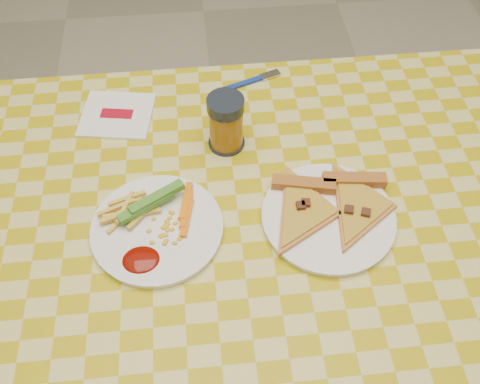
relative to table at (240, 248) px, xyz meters
name	(u,v)px	position (x,y,z in m)	size (l,w,h in m)	color
ground	(240,370)	(0.00, 0.00, -0.68)	(8.00, 8.00, 0.00)	beige
table	(240,248)	(0.00, 0.00, 0.00)	(1.28, 0.88, 0.76)	white
plate_left	(157,229)	(-0.14, 0.00, 0.08)	(0.23, 0.23, 0.01)	white
plate_right	(328,218)	(0.16, 0.00, 0.08)	(0.23, 0.23, 0.01)	white
fries_veggies	(151,217)	(-0.15, 0.02, 0.10)	(0.19, 0.18, 0.04)	#F7E24E
pizza_slices	(330,205)	(0.16, 0.01, 0.09)	(0.28, 0.25, 0.02)	#CC7F3E
drink_glass	(226,123)	(-0.01, 0.20, 0.13)	(0.07, 0.07, 0.12)	black
napkin	(117,115)	(-0.23, 0.30, 0.08)	(0.16, 0.16, 0.01)	white
fork	(251,81)	(0.06, 0.38, 0.08)	(0.14, 0.06, 0.01)	navy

